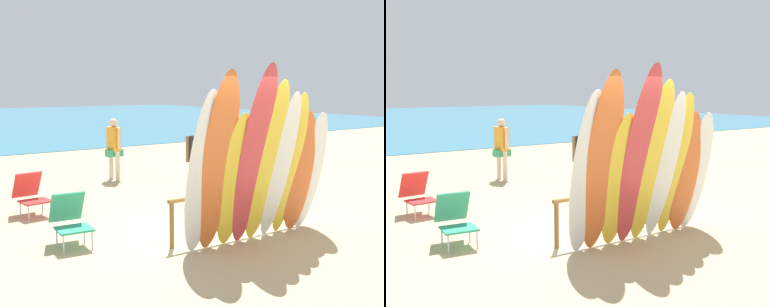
{
  "view_description": "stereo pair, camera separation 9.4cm",
  "coord_description": "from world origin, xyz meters",
  "views": [
    {
      "loc": [
        -5.07,
        -5.88,
        2.35
      ],
      "look_at": [
        0.0,
        1.32,
        1.16
      ],
      "focal_mm": 45.95,
      "sensor_mm": 36.0,
      "label": 1
    },
    {
      "loc": [
        -5.0,
        -5.93,
        2.35
      ],
      "look_at": [
        0.0,
        1.32,
        1.16
      ],
      "focal_mm": 45.95,
      "sensor_mm": 36.0,
      "label": 2
    }
  ],
  "objects": [
    {
      "name": "ground",
      "position": [
        0.0,
        14.0,
        0.0
      ],
      "size": [
        60.0,
        60.0,
        0.0
      ],
      "primitive_type": "plane",
      "color": "tan"
    },
    {
      "name": "surfboard_rack",
      "position": [
        0.0,
        0.0,
        0.57
      ],
      "size": [
        2.7,
        0.07,
        0.74
      ],
      "color": "brown",
      "rests_on": "ground"
    },
    {
      "name": "surfboard_white_0",
      "position": [
        -1.12,
        -0.52,
        1.17
      ],
      "size": [
        0.54,
        0.56,
        2.34
      ],
      "primitive_type": "ellipsoid",
      "rotation": [
        0.2,
        0.0,
        0.04
      ],
      "color": "white",
      "rests_on": "ground"
    },
    {
      "name": "surfboard_orange_1",
      "position": [
        -0.9,
        -0.58,
        1.3
      ],
      "size": [
        0.59,
        0.68,
        2.6
      ],
      "primitive_type": "ellipsoid",
      "rotation": [
        0.23,
        0.0,
        -0.04
      ],
      "color": "orange",
      "rests_on": "ground"
    },
    {
      "name": "surfboard_yellow_2",
      "position": [
        -0.57,
        -0.54,
        1.01
      ],
      "size": [
        0.54,
        0.62,
        2.02
      ],
      "primitive_type": "ellipsoid",
      "rotation": [
        0.25,
        0.0,
        -0.08
      ],
      "color": "yellow",
      "rests_on": "ground"
    },
    {
      "name": "surfboard_red_3",
      "position": [
        -0.31,
        -0.67,
        1.35
      ],
      "size": [
        0.56,
        0.81,
        2.7
      ],
      "primitive_type": "ellipsoid",
      "rotation": [
        0.26,
        0.0,
        -0.03
      ],
      "color": "#D13D42",
      "rests_on": "ground"
    },
    {
      "name": "surfboard_yellow_4",
      "position": [
        -0.02,
        -0.64,
        1.24
      ],
      "size": [
        0.57,
        0.76,
        2.48
      ],
      "primitive_type": "ellipsoid",
      "rotation": [
        0.26,
        0.0,
        0.03
      ],
      "color": "yellow",
      "rests_on": "ground"
    },
    {
      "name": "surfboard_white_5",
      "position": [
        0.28,
        -0.62,
        1.15
      ],
      "size": [
        0.51,
        0.72,
        2.31
      ],
      "primitive_type": "ellipsoid",
      "rotation": [
        0.26,
        0.0,
        0.05
      ],
      "color": "white",
      "rests_on": "ground"
    },
    {
      "name": "surfboard_yellow_6",
      "position": [
        0.57,
        -0.54,
        1.15
      ],
      "size": [
        0.53,
        0.62,
        2.29
      ],
      "primitive_type": "ellipsoid",
      "rotation": [
        0.23,
        0.0,
        0.03
      ],
      "color": "yellow",
      "rests_on": "ground"
    },
    {
      "name": "surfboard_orange_7",
      "position": [
        0.83,
        -0.51,
        1.0
      ],
      "size": [
        0.6,
        0.51,
        2.0
      ],
      "primitive_type": "ellipsoid",
      "rotation": [
        0.19,
        0.0,
        -0.09
      ],
      "color": "orange",
      "rests_on": "ground"
    },
    {
      "name": "surfboard_white_8",
      "position": [
        1.11,
        -0.5,
        0.99
      ],
      "size": [
        0.53,
        0.54,
        1.97
      ],
      "primitive_type": "ellipsoid",
      "rotation": [
        0.23,
        0.0,
        -0.03
      ],
      "color": "white",
      "rests_on": "ground"
    },
    {
      "name": "beachgoer_photographing",
      "position": [
        0.43,
        5.37,
        0.91
      ],
      "size": [
        0.41,
        0.59,
        1.57
      ],
      "rotation": [
        0.0,
        0.0,
        1.65
      ],
      "color": "beige",
      "rests_on": "ground"
    },
    {
      "name": "beachgoer_by_water",
      "position": [
        0.75,
        2.09,
        0.92
      ],
      "size": [
        0.47,
        0.44,
        1.6
      ],
      "rotation": [
        0.0,
        0.0,
        5.55
      ],
      "color": "brown",
      "rests_on": "ground"
    },
    {
      "name": "beach_chair_red",
      "position": [
        -2.4,
        3.09,
        0.42
      ],
      "size": [
        0.57,
        0.77,
        0.8
      ],
      "rotation": [
        0.0,
        0.0,
        0.1
      ],
      "color": "#B7B7BC",
      "rests_on": "ground"
    },
    {
      "name": "beach_chair_blue",
      "position": [
        -2.45,
        1.01,
        0.42
      ],
      "size": [
        0.57,
        0.78,
        0.8
      ],
      "rotation": [
        0.0,
        0.0,
        -0.1
      ],
      "color": "#B7B7BC",
      "rests_on": "ground"
    }
  ]
}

